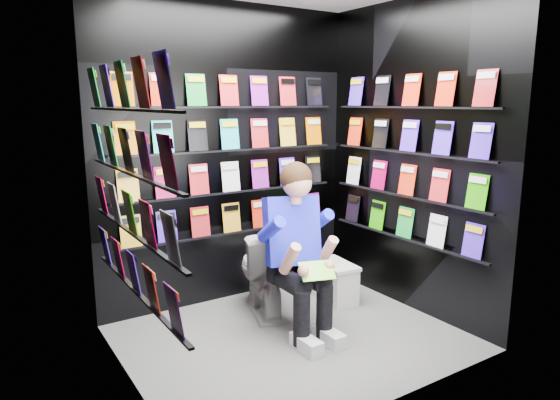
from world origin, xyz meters
TOP-DOWN VIEW (x-y plane):
  - floor at (0.00, 0.00)m, footprint 2.40×2.40m
  - wall_back at (0.00, 1.00)m, footprint 2.40×0.04m
  - wall_front at (0.00, -1.00)m, footprint 2.40×0.04m
  - wall_left at (-1.20, 0.00)m, footprint 0.04×2.00m
  - wall_right at (1.20, 0.00)m, footprint 0.04×2.00m
  - comics_back at (0.00, 0.97)m, footprint 2.10×0.06m
  - comics_left at (-1.17, 0.00)m, footprint 0.06×1.70m
  - comics_right at (1.17, 0.00)m, footprint 0.06×1.70m
  - toilet at (0.08, 0.53)m, footprint 0.63×0.84m
  - longbox at (0.74, 0.40)m, footprint 0.28×0.45m
  - longbox_lid at (0.74, 0.40)m, footprint 0.30×0.47m
  - reader at (0.08, 0.15)m, footprint 0.76×0.92m
  - held_comic at (0.08, -0.20)m, footprint 0.28×0.21m

SIDE VIEW (x-z plane):
  - floor at x=0.00m, z-range 0.00..0.00m
  - longbox at x=0.74m, z-range 0.00..0.32m
  - longbox_lid at x=0.74m, z-range 0.32..0.35m
  - toilet at x=0.08m, z-range 0.00..0.73m
  - held_comic at x=0.08m, z-range 0.53..0.63m
  - reader at x=0.08m, z-range 0.06..1.51m
  - wall_back at x=0.00m, z-range 0.00..2.60m
  - wall_front at x=0.00m, z-range 0.00..2.60m
  - wall_left at x=-1.20m, z-range 0.00..2.60m
  - wall_right at x=1.20m, z-range 0.00..2.60m
  - comics_back at x=0.00m, z-range 0.62..1.99m
  - comics_left at x=-1.17m, z-range 0.62..1.99m
  - comics_right at x=1.17m, z-range 0.62..1.99m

